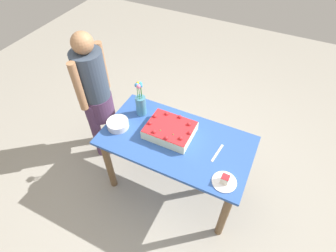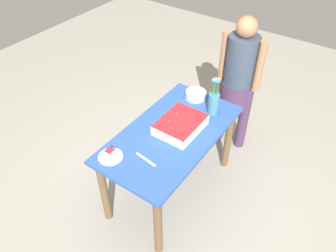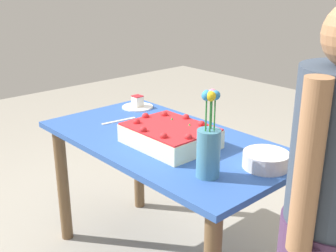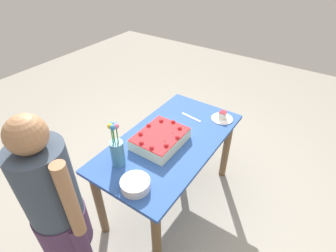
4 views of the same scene
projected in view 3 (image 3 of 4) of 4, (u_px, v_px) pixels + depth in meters
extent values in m
cube|color=#2E55A5|center=(165.00, 141.00, 2.15)|extent=(1.35, 0.73, 0.03)
cylinder|color=brown|center=(291.00, 233.00, 2.04)|extent=(0.07, 0.07, 0.73)
cylinder|color=brown|center=(139.00, 158.00, 2.88)|extent=(0.07, 0.07, 0.73)
cylinder|color=brown|center=(63.00, 185.00, 2.52)|extent=(0.07, 0.07, 0.73)
cube|color=#EAF0C5|center=(170.00, 136.00, 2.05)|extent=(0.42, 0.33, 0.09)
cube|color=red|center=(170.00, 127.00, 2.04)|extent=(0.41, 0.32, 0.01)
sphere|color=red|center=(146.00, 116.00, 2.16)|extent=(0.04, 0.04, 0.04)
sphere|color=red|center=(137.00, 122.00, 2.08)|extent=(0.04, 0.04, 0.04)
sphere|color=red|center=(143.00, 130.00, 1.97)|extent=(0.04, 0.04, 0.04)
sphere|color=red|center=(164.00, 136.00, 1.89)|extent=(0.04, 0.04, 0.04)
sphere|color=red|center=(188.00, 137.00, 1.88)|extent=(0.04, 0.04, 0.04)
sphere|color=red|center=(203.00, 132.00, 1.94)|extent=(0.04, 0.04, 0.04)
sphere|color=red|center=(202.00, 124.00, 2.05)|extent=(0.04, 0.04, 0.04)
sphere|color=red|center=(186.00, 117.00, 2.14)|extent=(0.04, 0.04, 0.04)
sphere|color=red|center=(164.00, 114.00, 2.19)|extent=(0.04, 0.04, 0.04)
cone|color=#2D8438|center=(190.00, 125.00, 2.04)|extent=(0.02, 0.02, 0.02)
cone|color=#2D8438|center=(172.00, 119.00, 2.13)|extent=(0.02, 0.02, 0.02)
cylinder|color=white|center=(138.00, 107.00, 2.65)|extent=(0.20, 0.20, 0.01)
cube|color=white|center=(137.00, 101.00, 2.64)|extent=(0.06, 0.06, 0.06)
cube|color=red|center=(137.00, 96.00, 2.63)|extent=(0.06, 0.06, 0.01)
cube|color=silver|center=(119.00, 121.00, 2.40)|extent=(0.05, 0.21, 0.00)
cylinder|color=teal|center=(208.00, 154.00, 1.71)|extent=(0.10, 0.10, 0.20)
cylinder|color=#2D8438|center=(206.00, 112.00, 1.66)|extent=(0.01, 0.01, 0.14)
sphere|color=#2E84CA|center=(207.00, 94.00, 1.64)|extent=(0.03, 0.03, 0.03)
cylinder|color=#2D8438|center=(206.00, 114.00, 1.64)|extent=(0.01, 0.01, 0.14)
sphere|color=#3086BE|center=(207.00, 96.00, 1.61)|extent=(0.04, 0.04, 0.04)
cylinder|color=#2D8438|center=(210.00, 114.00, 1.63)|extent=(0.01, 0.01, 0.14)
sphere|color=gold|center=(211.00, 96.00, 1.61)|extent=(0.04, 0.04, 0.04)
cylinder|color=#2D8438|center=(215.00, 113.00, 1.64)|extent=(0.01, 0.01, 0.14)
sphere|color=#2F7DBA|center=(215.00, 95.00, 1.62)|extent=(0.04, 0.04, 0.04)
cylinder|color=#2D8438|center=(212.00, 111.00, 1.67)|extent=(0.01, 0.01, 0.14)
sphere|color=pink|center=(212.00, 94.00, 1.64)|extent=(0.04, 0.04, 0.04)
cylinder|color=silver|center=(266.00, 160.00, 1.81)|extent=(0.20, 0.20, 0.07)
cylinder|color=#A1724D|center=(308.00, 169.00, 1.16)|extent=(0.08, 0.08, 0.52)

